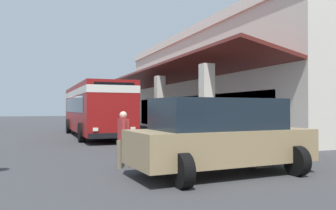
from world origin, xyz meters
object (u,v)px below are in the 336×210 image
(transit_bus, at_px, (95,106))
(potted_palm, at_px, (124,118))
(pedestrian, at_px, (123,136))
(parked_suv_tan, at_px, (220,135))

(transit_bus, relative_size, potted_palm, 3.62)
(pedestrian, bearing_deg, parked_suv_tan, 47.63)
(parked_suv_tan, bearing_deg, pedestrian, -132.37)
(parked_suv_tan, xyz_separation_m, potted_palm, (-22.69, 3.12, -0.14))
(parked_suv_tan, distance_m, potted_palm, 22.91)
(transit_bus, relative_size, pedestrian, 6.87)
(transit_bus, relative_size, parked_suv_tan, 2.29)
(transit_bus, xyz_separation_m, parked_suv_tan, (13.64, 1.01, -0.84))
(pedestrian, bearing_deg, transit_bus, 174.67)
(parked_suv_tan, distance_m, pedestrian, 2.85)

